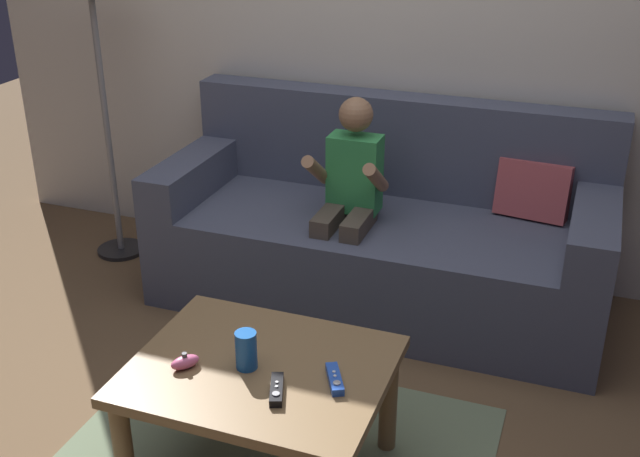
% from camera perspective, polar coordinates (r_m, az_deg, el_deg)
% --- Properties ---
extents(ground_plane, '(8.47, 8.47, 0.00)m').
position_cam_1_polar(ground_plane, '(2.76, -4.36, -15.97)').
color(ground_plane, brown).
extents(wall_back, '(4.23, 0.05, 2.50)m').
position_cam_1_polar(wall_back, '(3.61, 5.56, 15.95)').
color(wall_back, beige).
rests_on(wall_back, ground).
extents(couch, '(1.95, 0.80, 0.88)m').
position_cam_1_polar(couch, '(3.50, 4.60, -0.53)').
color(couch, '#474C60').
rests_on(couch, ground).
extents(person_seated_on_couch, '(0.31, 0.38, 0.95)m').
position_cam_1_polar(person_seated_on_couch, '(3.27, 2.07, 2.31)').
color(person_seated_on_couch, '#4C4238').
rests_on(person_seated_on_couch, ground).
extents(coffee_table, '(0.78, 0.63, 0.42)m').
position_cam_1_polar(coffee_table, '(2.46, -4.32, -11.26)').
color(coffee_table, brown).
rests_on(coffee_table, ground).
extents(game_remote_black_near_edge, '(0.08, 0.14, 0.03)m').
position_cam_1_polar(game_remote_black_near_edge, '(2.30, -3.18, -11.65)').
color(game_remote_black_near_edge, black).
rests_on(game_remote_black_near_edge, coffee_table).
extents(nunchuk_pink, '(0.09, 0.10, 0.05)m').
position_cam_1_polar(nunchuk_pink, '(2.43, -9.82, -9.57)').
color(nunchuk_pink, pink).
rests_on(nunchuk_pink, coffee_table).
extents(game_remote_blue_far_corner, '(0.10, 0.14, 0.03)m').
position_cam_1_polar(game_remote_blue_far_corner, '(2.34, 1.08, -10.91)').
color(game_remote_blue_far_corner, blue).
rests_on(game_remote_blue_far_corner, coffee_table).
extents(soda_can, '(0.07, 0.07, 0.12)m').
position_cam_1_polar(soda_can, '(2.38, -5.40, -8.82)').
color(soda_can, '#1959B2').
rests_on(soda_can, coffee_table).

